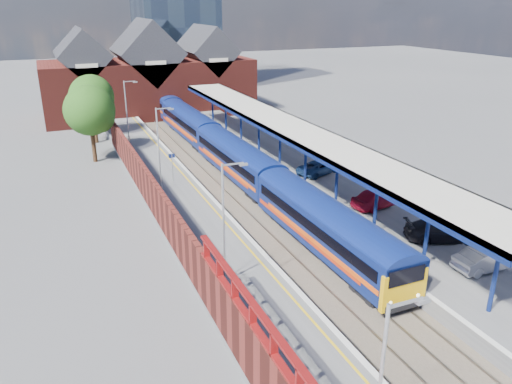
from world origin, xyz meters
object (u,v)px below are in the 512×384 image
at_px(lamp_post_c, 160,144).
at_px(parked_car_blue, 318,167).
at_px(lamp_post_d, 128,109).
at_px(parked_car_silver, 487,259).
at_px(lamp_post_b, 226,216).
at_px(parked_car_red, 378,197).
at_px(train, 211,137).
at_px(platform_sign, 172,162).
at_px(parked_car_dark, 441,230).

relative_size(lamp_post_c, parked_car_blue, 1.58).
height_order(lamp_post_d, parked_car_silver, lamp_post_d).
height_order(lamp_post_b, parked_car_red, lamp_post_b).
bearing_deg(lamp_post_c, parked_car_red, -34.89).
bearing_deg(lamp_post_b, train, 73.87).
xyz_separation_m(parked_car_red, parked_car_blue, (-0.28, 8.78, -0.16)).
relative_size(lamp_post_d, parked_car_silver, 1.66).
xyz_separation_m(lamp_post_d, platform_sign, (1.36, -14.00, -2.30)).
xyz_separation_m(lamp_post_b, parked_car_silver, (14.59, -4.69, -3.30)).
distance_m(parked_car_silver, parked_car_dark, 4.12).
height_order(parked_car_red, parked_car_silver, parked_car_red).
bearing_deg(parked_car_silver, parked_car_red, 1.46).
relative_size(lamp_post_c, lamp_post_d, 1.00).
bearing_deg(parked_car_blue, parked_car_silver, 160.08).
xyz_separation_m(lamp_post_d, parked_car_red, (14.48, -26.10, -3.22)).
xyz_separation_m(train, lamp_post_b, (-7.86, -27.17, 2.87)).
xyz_separation_m(lamp_post_d, parked_car_blue, (14.21, -17.33, -3.38)).
height_order(parked_car_red, parked_car_dark, parked_car_red).
bearing_deg(platform_sign, lamp_post_c, -124.26).
bearing_deg(lamp_post_c, parked_car_dark, -48.12).
distance_m(lamp_post_b, platform_sign, 18.20).
bearing_deg(parked_car_dark, lamp_post_b, 110.35).
bearing_deg(train, lamp_post_c, -125.12).
height_order(lamp_post_c, lamp_post_d, same).
relative_size(lamp_post_b, lamp_post_c, 1.00).
height_order(platform_sign, parked_car_blue, platform_sign).
height_order(train, lamp_post_d, lamp_post_d).
bearing_deg(parked_car_red, parked_car_dark, 173.31).
xyz_separation_m(parked_car_dark, parked_car_blue, (-0.66, 15.25, -0.08)).
relative_size(lamp_post_c, platform_sign, 2.80).
bearing_deg(lamp_post_b, lamp_post_c, 90.00).
height_order(lamp_post_c, parked_car_blue, lamp_post_c).
bearing_deg(parked_car_silver, lamp_post_c, 36.08).
xyz_separation_m(train, parked_car_silver, (6.74, -31.86, -0.43)).
distance_m(lamp_post_b, parked_car_dark, 15.24).
height_order(train, lamp_post_c, lamp_post_c).
height_order(lamp_post_c, parked_car_silver, lamp_post_c).
bearing_deg(lamp_post_b, parked_car_dark, -2.22).
xyz_separation_m(platform_sign, parked_car_red, (13.12, -12.10, -0.92)).
bearing_deg(parked_car_blue, train, 5.88).
relative_size(lamp_post_b, parked_car_silver, 1.66).
xyz_separation_m(parked_car_red, parked_car_dark, (0.38, -6.47, -0.08)).
height_order(lamp_post_b, lamp_post_c, same).
relative_size(train, parked_car_blue, 14.91).
bearing_deg(lamp_post_b, lamp_post_d, 90.00).
relative_size(train, platform_sign, 26.37).
bearing_deg(train, parked_car_dark, -75.83).
height_order(train, platform_sign, platform_sign).
height_order(lamp_post_b, parked_car_silver, lamp_post_b).
bearing_deg(lamp_post_d, lamp_post_b, -90.00).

